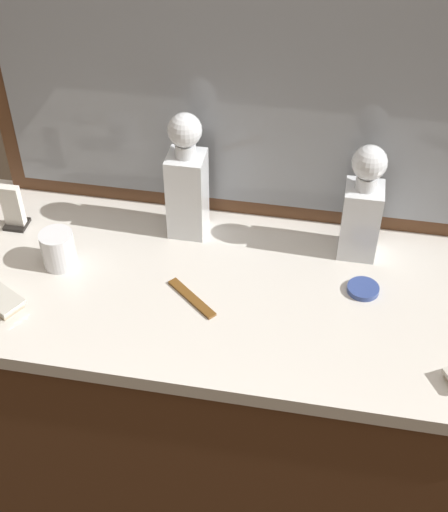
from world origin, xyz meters
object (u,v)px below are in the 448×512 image
(porcelain_dish, at_px, (363,289))
(tortoiseshell_comb, at_px, (192,298))
(crystal_tumbler_center, at_px, (59,250))
(crystal_decanter_rear, at_px, (362,212))
(crystal_decanter_left, at_px, (187,187))
(napkin_holder, at_px, (13,210))

(porcelain_dish, height_order, tortoiseshell_comb, porcelain_dish)
(crystal_tumbler_center, bearing_deg, crystal_decanter_rear, 13.96)
(crystal_decanter_left, bearing_deg, crystal_tumbler_center, -146.89)
(tortoiseshell_comb, bearing_deg, porcelain_dish, 14.27)
(porcelain_dish, bearing_deg, napkin_holder, 174.59)
(crystal_tumbler_center, relative_size, napkin_holder, 0.76)
(crystal_decanter_rear, distance_m, napkin_holder, 0.78)
(tortoiseshell_comb, bearing_deg, napkin_holder, 160.05)
(crystal_decanter_rear, distance_m, porcelain_dish, 0.17)
(crystal_decanter_left, relative_size, crystal_tumbler_center, 3.62)
(crystal_tumbler_center, relative_size, porcelain_dish, 1.25)
(crystal_tumbler_center, height_order, tortoiseshell_comb, crystal_tumbler_center)
(crystal_tumbler_center, bearing_deg, porcelain_dish, 2.58)
(crystal_decanter_rear, bearing_deg, crystal_decanter_left, 179.17)
(napkin_holder, bearing_deg, crystal_tumbler_center, -35.50)
(crystal_tumbler_center, bearing_deg, crystal_decanter_left, 33.11)
(crystal_decanter_left, distance_m, tortoiseshell_comb, 0.26)
(porcelain_dish, distance_m, tortoiseshell_comb, 0.36)
(crystal_decanter_rear, height_order, crystal_tumbler_center, crystal_decanter_rear)
(crystal_decanter_rear, bearing_deg, crystal_tumbler_center, -166.04)
(crystal_tumbler_center, bearing_deg, tortoiseshell_comb, -10.95)
(crystal_decanter_rear, distance_m, crystal_decanter_left, 0.38)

